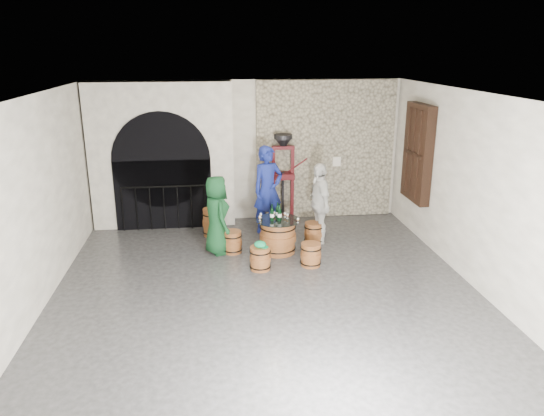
{
  "coord_description": "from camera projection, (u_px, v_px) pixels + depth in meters",
  "views": [
    {
      "loc": [
        -0.82,
        -7.59,
        3.88
      ],
      "look_at": [
        0.25,
        1.38,
        1.05
      ],
      "focal_mm": 34.0,
      "sensor_mm": 36.0,
      "label": 1
    }
  ],
  "objects": [
    {
      "name": "stone_facing_panel",
      "position": [
        325.0,
        150.0,
        11.9
      ],
      "size": [
        3.2,
        0.12,
        3.18
      ],
      "primitive_type": "cube",
      "color": "#B0A78C",
      "rests_on": "ground"
    },
    {
      "name": "person_white",
      "position": [
        319.0,
        203.0,
        10.49
      ],
      "size": [
        0.52,
        1.02,
        1.68
      ],
      "primitive_type": "imported",
      "rotation": [
        0.0,
        0.0,
        -1.46
      ],
      "color": "silver",
      "rests_on": "ground"
    },
    {
      "name": "tasting_glass_f",
      "position": [
        261.0,
        216.0,
        10.07
      ],
      "size": [
        0.05,
        0.05,
        0.1
      ],
      "primitive_type": null,
      "color": "#B46523",
      "rests_on": "barrel_table"
    },
    {
      "name": "barrel_table",
      "position": [
        278.0,
        236.0,
        10.09
      ],
      "size": [
        0.87,
        0.87,
        0.68
      ],
      "color": "brown",
      "rests_on": "ground"
    },
    {
      "name": "wine_bottle_right",
      "position": [
        278.0,
        212.0,
        10.02
      ],
      "size": [
        0.08,
        0.08,
        0.32
      ],
      "color": "black",
      "rests_on": "barrel_table"
    },
    {
      "name": "ceiling",
      "position": [
        266.0,
        96.0,
        7.49
      ],
      "size": [
        8.0,
        8.0,
        0.0
      ],
      "primitive_type": "plane",
      "rotation": [
        3.14,
        0.0,
        0.0
      ],
      "color": "beige",
      "rests_on": "wall_back"
    },
    {
      "name": "barrel_stool_left",
      "position": [
        232.0,
        242.0,
        10.11
      ],
      "size": [
        0.4,
        0.4,
        0.44
      ],
      "color": "brown",
      "rests_on": "ground"
    },
    {
      "name": "shuttered_window",
      "position": [
        417.0,
        153.0,
        10.56
      ],
      "size": [
        0.23,
        1.1,
        2.0
      ],
      "color": "black",
      "rests_on": "wall_right"
    },
    {
      "name": "person_blue",
      "position": [
        268.0,
        190.0,
        11.04
      ],
      "size": [
        0.82,
        0.69,
        1.9
      ],
      "primitive_type": "imported",
      "rotation": [
        0.0,
        0.0,
        0.4
      ],
      "color": "navy",
      "rests_on": "ground"
    },
    {
      "name": "tasting_glass_a",
      "position": [
        260.0,
        218.0,
        9.92
      ],
      "size": [
        0.05,
        0.05,
        0.1
      ],
      "primitive_type": null,
      "color": "#B46523",
      "rests_on": "barrel_table"
    },
    {
      "name": "green_cap",
      "position": [
        260.0,
        244.0,
        9.25
      ],
      "size": [
        0.26,
        0.21,
        0.12
      ],
      "color": "#0C8C50",
      "rests_on": "barrel_stool_near_left"
    },
    {
      "name": "ground",
      "position": [
        267.0,
        294.0,
        8.44
      ],
      "size": [
        8.0,
        8.0,
        0.0
      ],
      "primitive_type": "plane",
      "color": "#2B2B2E",
      "rests_on": "ground"
    },
    {
      "name": "wall_right",
      "position": [
        481.0,
        194.0,
        8.36
      ],
      "size": [
        0.0,
        8.0,
        8.0
      ],
      "primitive_type": "plane",
      "rotation": [
        1.57,
        0.0,
        -1.57
      ],
      "color": "silver",
      "rests_on": "ground"
    },
    {
      "name": "tasting_glass_c",
      "position": [
        274.0,
        214.0,
        10.18
      ],
      "size": [
        0.05,
        0.05,
        0.1
      ],
      "primitive_type": null,
      "color": "#B46523",
      "rests_on": "barrel_table"
    },
    {
      "name": "wall_left",
      "position": [
        30.0,
        209.0,
        7.57
      ],
      "size": [
        0.0,
        8.0,
        8.0
      ],
      "primitive_type": "plane",
      "rotation": [
        1.57,
        0.0,
        1.57
      ],
      "color": "silver",
      "rests_on": "ground"
    },
    {
      "name": "wall_front",
      "position": [
        320.0,
        341.0,
        4.17
      ],
      "size": [
        8.0,
        0.0,
        8.0
      ],
      "primitive_type": "plane",
      "rotation": [
        -1.57,
        0.0,
        0.0
      ],
      "color": "silver",
      "rests_on": "ground"
    },
    {
      "name": "wine_bottle_center",
      "position": [
        280.0,
        214.0,
        9.91
      ],
      "size": [
        0.08,
        0.08,
        0.32
      ],
      "color": "black",
      "rests_on": "barrel_table"
    },
    {
      "name": "tasting_glass_d",
      "position": [
        285.0,
        215.0,
        10.12
      ],
      "size": [
        0.05,
        0.05,
        0.1
      ],
      "primitive_type": null,
      "color": "#B46523",
      "rests_on": "barrel_table"
    },
    {
      "name": "side_barrel",
      "position": [
        213.0,
        222.0,
        11.0
      ],
      "size": [
        0.45,
        0.45,
        0.6
      ],
      "rotation": [
        0.0,
        0.0,
        -0.43
      ],
      "color": "brown",
      "rests_on": "ground"
    },
    {
      "name": "barrel_stool_right",
      "position": [
        314.0,
        233.0,
        10.6
      ],
      "size": [
        0.4,
        0.4,
        0.44
      ],
      "color": "brown",
      "rests_on": "ground"
    },
    {
      "name": "tasting_glass_e",
      "position": [
        298.0,
        220.0,
        9.8
      ],
      "size": [
        0.05,
        0.05,
        0.1
      ],
      "primitive_type": null,
      "color": "#B46523",
      "rests_on": "barrel_table"
    },
    {
      "name": "person_green",
      "position": [
        217.0,
        215.0,
        9.94
      ],
      "size": [
        0.7,
        0.87,
        1.55
      ],
      "primitive_type": "imported",
      "rotation": [
        0.0,
        0.0,
        1.88
      ],
      "color": "#113F1E",
      "rests_on": "ground"
    },
    {
      "name": "barrel_stool_near_left",
      "position": [
        260.0,
        258.0,
        9.33
      ],
      "size": [
        0.4,
        0.4,
        0.44
      ],
      "color": "brown",
      "rests_on": "ground"
    },
    {
      "name": "barrel_stool_near_right",
      "position": [
        311.0,
        255.0,
        9.49
      ],
      "size": [
        0.4,
        0.4,
        0.44
      ],
      "color": "brown",
      "rests_on": "ground"
    },
    {
      "name": "control_box",
      "position": [
        336.0,
        161.0,
        11.93
      ],
      "size": [
        0.18,
        0.1,
        0.22
      ],
      "primitive_type": "cube",
      "color": "silver",
      "rests_on": "wall_back"
    },
    {
      "name": "corking_press",
      "position": [
        283.0,
        172.0,
        11.61
      ],
      "size": [
        0.84,
        0.47,
        2.04
      ],
      "rotation": [
        0.0,
        0.0,
        -0.03
      ],
      "color": "#460B10",
      "rests_on": "ground"
    },
    {
      "name": "wine_bottle_left",
      "position": [
        272.0,
        214.0,
        9.91
      ],
      "size": [
        0.08,
        0.08,
        0.32
      ],
      "color": "black",
      "rests_on": "barrel_table"
    },
    {
      "name": "wall_back",
      "position": [
        248.0,
        151.0,
        11.75
      ],
      "size": [
        8.0,
        0.0,
        8.0
      ],
      "primitive_type": "plane",
      "rotation": [
        1.57,
        0.0,
        0.0
      ],
      "color": "silver",
      "rests_on": "ground"
    },
    {
      "name": "arched_opening",
      "position": [
        162.0,
        157.0,
        11.3
      ],
      "size": [
        3.1,
        0.6,
        3.19
      ],
      "color": "silver",
      "rests_on": "ground"
    },
    {
      "name": "barrel_stool_far",
      "position": [
        270.0,
        227.0,
        10.97
      ],
      "size": [
        0.4,
        0.4,
        0.44
      ],
      "color": "brown",
      "rests_on": "ground"
    },
    {
      "name": "tasting_glass_b",
      "position": [
        287.0,
        216.0,
        10.04
      ],
      "size": [
        0.05,
        0.05,
        0.1
      ],
      "primitive_type": null,
      "color": "#B46523",
      "rests_on": "barrel_table"
    }
  ]
}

